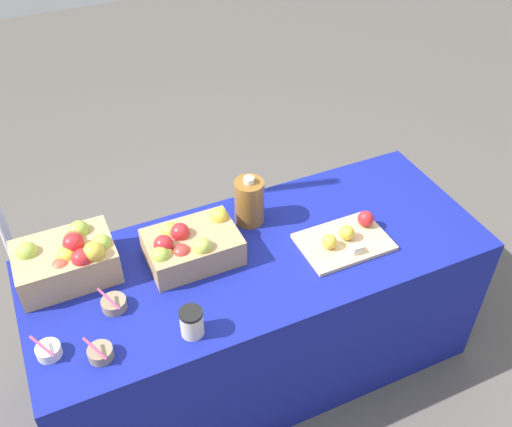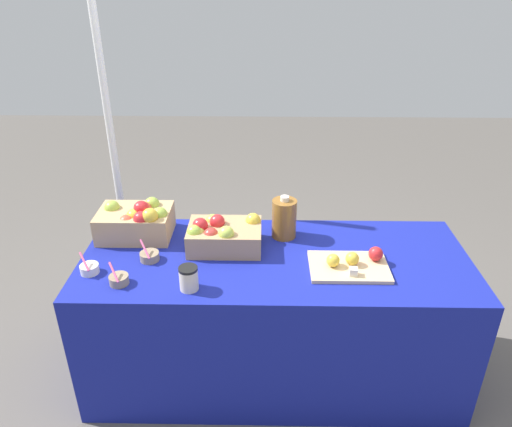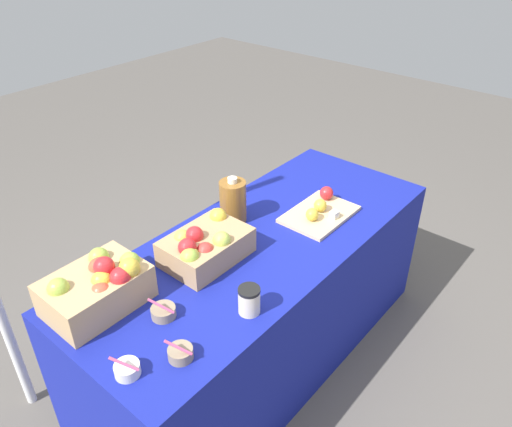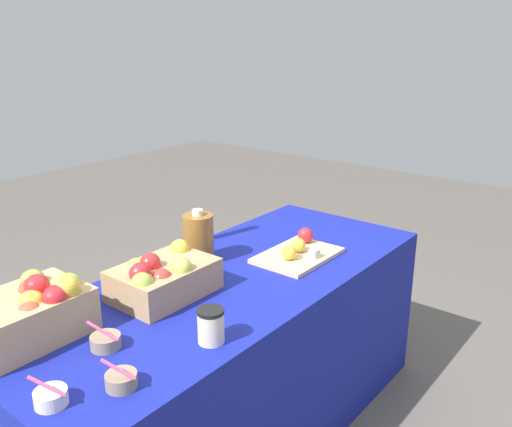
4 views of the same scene
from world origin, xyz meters
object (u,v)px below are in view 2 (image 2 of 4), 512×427
Objects in this scene: sample_bowl_near at (89,269)px; tent_pole at (111,137)px; cider_jug at (284,218)px; apple_crate_middle at (222,235)px; sample_bowl_far at (149,256)px; sample_bowl_mid at (119,279)px; coffee_cup at (189,278)px; apple_crate_left at (137,221)px; cutting_board_front at (351,264)px.

sample_bowl_near is 0.04× the size of tent_pole.
apple_crate_middle is at bearing -158.93° from cider_jug.
sample_bowl_mid is at bearing -115.83° from sample_bowl_far.
cider_jug reaches higher than sample_bowl_near.
sample_bowl_far is at bearing -159.58° from cider_jug.
sample_bowl_far is 0.05× the size of tent_pole.
sample_bowl_far is at bearing 134.59° from coffee_cup.
sample_bowl_near is (-0.14, -0.35, -0.07)m from apple_crate_left.
coffee_cup is 1.13m from tent_pole.
tent_pole is at bearing 115.77° from sample_bowl_far.
sample_bowl_far is 0.44× the size of cider_jug.
apple_crate_middle is 3.65× the size of sample_bowl_near.
cider_jug is at bearing 21.07° from apple_crate_middle.
apple_crate_middle is 0.37m from coffee_cup.
sample_bowl_near is 1.00× the size of sample_bowl_mid.
cider_jug is at bearing 30.38° from sample_bowl_mid.
apple_crate_left is at bearing 166.64° from apple_crate_middle.
cutting_board_front is 3.31× the size of coffee_cup.
apple_crate_middle is 0.16× the size of tent_pole.
apple_crate_middle reaches higher than coffee_cup.
apple_crate_middle is at bearing 71.36° from coffee_cup.
cider_jug is 0.10× the size of tent_pole.
apple_crate_middle is 0.94m from tent_pole.
apple_crate_middle reaches higher than sample_bowl_far.
apple_crate_middle is 0.65m from cutting_board_front.
cutting_board_front is 0.76m from coffee_cup.
sample_bowl_mid is 0.04× the size of tent_pole.
sample_bowl_far is 0.71m from cider_jug.
sample_bowl_near is 0.98m from cider_jug.
sample_bowl_near is at bearing -84.39° from tent_pole.
cider_jug is at bearing 0.94° from apple_crate_left.
tent_pole is at bearing 105.04° from sample_bowl_mid.
apple_crate_middle is at bearing -39.91° from tent_pole.
apple_crate_middle reaches higher than cutting_board_front.
coffee_cup is (-0.12, -0.35, -0.02)m from apple_crate_middle.
sample_bowl_mid is (-1.06, -0.15, -0.00)m from cutting_board_front.
tent_pole is (-0.56, 0.92, 0.33)m from coffee_cup.
apple_crate_left is at bearing 115.39° from sample_bowl_far.
apple_crate_left is 0.57m from coffee_cup.
cider_jug is 0.64m from coffee_cup.
sample_bowl_near is 0.90× the size of coffee_cup.
apple_crate_left is 0.47m from apple_crate_middle.
apple_crate_middle is 0.55m from sample_bowl_mid.
apple_crate_left is 3.35× the size of coffee_cup.
tent_pole reaches higher than sample_bowl_near.
sample_bowl_far reaches higher than sample_bowl_near.
apple_crate_left is 0.59m from tent_pole.
sample_bowl_near is at bearing -158.53° from cider_jug.
tent_pole is (-0.24, 0.89, 0.36)m from sample_bowl_mid.
sample_bowl_far is at bearing 64.17° from sample_bowl_mid.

